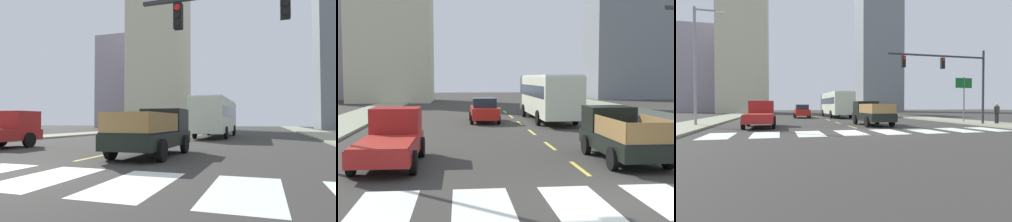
# 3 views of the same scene
# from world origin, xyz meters

# --- Properties ---
(ground_plane) EXTENTS (160.00, 160.00, 0.00)m
(ground_plane) POSITION_xyz_m (0.00, 0.00, 0.00)
(ground_plane) COLOR #363530
(sidewalk_right) EXTENTS (3.59, 110.00, 0.15)m
(sidewalk_right) POSITION_xyz_m (11.87, 18.00, 0.07)
(sidewalk_right) COLOR gray
(sidewalk_right) RESTS_ON ground
(sidewalk_left) EXTENTS (3.59, 110.00, 0.15)m
(sidewalk_left) POSITION_xyz_m (-11.87, 18.00, 0.07)
(sidewalk_left) COLOR gray
(sidewalk_left) RESTS_ON ground
(crosswalk_stripe_0) EXTENTS (1.48, 3.21, 0.01)m
(crosswalk_stripe_0) POSITION_xyz_m (-8.38, 0.00, 0.00)
(crosswalk_stripe_0) COLOR silver
(crosswalk_stripe_0) RESTS_ON ground
(crosswalk_stripe_1) EXTENTS (1.48, 3.21, 0.01)m
(crosswalk_stripe_1) POSITION_xyz_m (-5.99, 0.00, 0.00)
(crosswalk_stripe_1) COLOR silver
(crosswalk_stripe_1) RESTS_ON ground
(crosswalk_stripe_2) EXTENTS (1.48, 3.21, 0.01)m
(crosswalk_stripe_2) POSITION_xyz_m (-3.59, 0.00, 0.00)
(crosswalk_stripe_2) COLOR silver
(crosswalk_stripe_2) RESTS_ON ground
(crosswalk_stripe_3) EXTENTS (1.48, 3.21, 0.01)m
(crosswalk_stripe_3) POSITION_xyz_m (-1.20, 0.00, 0.00)
(crosswalk_stripe_3) COLOR silver
(crosswalk_stripe_3) RESTS_ON ground
(crosswalk_stripe_4) EXTENTS (1.48, 3.21, 0.01)m
(crosswalk_stripe_4) POSITION_xyz_m (1.20, 0.00, 0.00)
(crosswalk_stripe_4) COLOR silver
(crosswalk_stripe_4) RESTS_ON ground
(crosswalk_stripe_5) EXTENTS (1.48, 3.21, 0.01)m
(crosswalk_stripe_5) POSITION_xyz_m (3.59, 0.00, 0.00)
(crosswalk_stripe_5) COLOR silver
(crosswalk_stripe_5) RESTS_ON ground
(crosswalk_stripe_6) EXTENTS (1.48, 3.21, 0.01)m
(crosswalk_stripe_6) POSITION_xyz_m (5.99, 0.00, 0.00)
(crosswalk_stripe_6) COLOR silver
(crosswalk_stripe_6) RESTS_ON ground
(crosswalk_stripe_7) EXTENTS (1.48, 3.21, 0.01)m
(crosswalk_stripe_7) POSITION_xyz_m (8.38, 0.00, 0.00)
(crosswalk_stripe_7) COLOR silver
(crosswalk_stripe_7) RESTS_ON ground
(lane_dash_0) EXTENTS (0.16, 2.40, 0.01)m
(lane_dash_0) POSITION_xyz_m (0.00, 4.00, 0.00)
(lane_dash_0) COLOR #DFC848
(lane_dash_0) RESTS_ON ground
(lane_dash_1) EXTENTS (0.16, 2.40, 0.01)m
(lane_dash_1) POSITION_xyz_m (0.00, 9.00, 0.00)
(lane_dash_1) COLOR #DFC848
(lane_dash_1) RESTS_ON ground
(lane_dash_2) EXTENTS (0.16, 2.40, 0.01)m
(lane_dash_2) POSITION_xyz_m (0.00, 14.00, 0.00)
(lane_dash_2) COLOR #DFC848
(lane_dash_2) RESTS_ON ground
(lane_dash_3) EXTENTS (0.16, 2.40, 0.01)m
(lane_dash_3) POSITION_xyz_m (0.00, 19.00, 0.00)
(lane_dash_3) COLOR #DFC848
(lane_dash_3) RESTS_ON ground
(lane_dash_4) EXTENTS (0.16, 2.40, 0.01)m
(lane_dash_4) POSITION_xyz_m (0.00, 24.00, 0.00)
(lane_dash_4) COLOR #DFC848
(lane_dash_4) RESTS_ON ground
(lane_dash_5) EXTENTS (0.16, 2.40, 0.01)m
(lane_dash_5) POSITION_xyz_m (0.00, 29.00, 0.00)
(lane_dash_5) COLOR #DFC848
(lane_dash_5) RESTS_ON ground
(lane_dash_6) EXTENTS (0.16, 2.40, 0.01)m
(lane_dash_6) POSITION_xyz_m (0.00, 34.00, 0.00)
(lane_dash_6) COLOR #DFC848
(lane_dash_6) RESTS_ON ground
(lane_dash_7) EXTENTS (0.16, 2.40, 0.01)m
(lane_dash_7) POSITION_xyz_m (0.00, 39.00, 0.00)
(lane_dash_7) COLOR #DFC848
(lane_dash_7) RESTS_ON ground
(pickup_stakebed) EXTENTS (2.18, 5.20, 1.96)m
(pickup_stakebed) POSITION_xyz_m (2.00, 5.57, 0.94)
(pickup_stakebed) COLOR black
(pickup_stakebed) RESTS_ON ground
(pickup_dark) EXTENTS (2.18, 5.20, 1.96)m
(pickup_dark) POSITION_xyz_m (-6.61, 5.72, 0.92)
(pickup_dark) COLOR #A81F1D
(pickup_dark) RESTS_ON ground
(city_bus) EXTENTS (2.72, 10.80, 3.32)m
(city_bus) POSITION_xyz_m (2.23, 20.40, 1.95)
(city_bus) COLOR beige
(city_bus) RESTS_ON ground
(sedan_near_left) EXTENTS (2.02, 4.40, 1.72)m
(sedan_near_left) POSITION_xyz_m (-2.40, 19.86, 0.86)
(sedan_near_left) COLOR red
(sedan_near_left) RESTS_ON ground
(traffic_signal_gantry) EXTENTS (8.30, 0.27, 6.00)m
(traffic_signal_gantry) POSITION_xyz_m (8.06, 3.15, 4.17)
(traffic_signal_gantry) COLOR #2D2D33
(traffic_signal_gantry) RESTS_ON ground
(direction_sign_green) EXTENTS (1.70, 0.12, 4.20)m
(direction_sign_green) POSITION_xyz_m (11.13, 6.03, 3.03)
(direction_sign_green) COLOR slate
(direction_sign_green) RESTS_ON ground
(streetlight_left) EXTENTS (2.20, 0.28, 9.00)m
(streetlight_left) POSITION_xyz_m (-11.23, 7.10, 4.97)
(streetlight_left) COLOR gray
(streetlight_left) RESTS_ON ground
(pedestrian_waiting) EXTENTS (0.53, 0.34, 1.64)m
(pedestrian_waiting) POSITION_xyz_m (11.88, 3.00, 1.12)
(pedestrian_waiting) COLOR black
(pedestrian_waiting) RESTS_ON sidewalk_right
(tower_tall_centre) EXTENTS (11.10, 8.06, 39.33)m
(tower_tall_centre) POSITION_xyz_m (20.67, 52.29, 19.67)
(tower_tall_centre) COLOR gray
(tower_tall_centre) RESTS_ON ground
(block_mid_left) EXTENTS (11.37, 8.24, 20.33)m
(block_mid_left) POSITION_xyz_m (-23.49, 55.29, 10.16)
(block_mid_left) COLOR #9A90A0
(block_mid_left) RESTS_ON ground
(block_mid_right) EXTENTS (10.10, 9.01, 27.67)m
(block_mid_right) POSITION_xyz_m (-12.66, 47.06, 13.84)
(block_mid_right) COLOR beige
(block_mid_right) RESTS_ON ground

